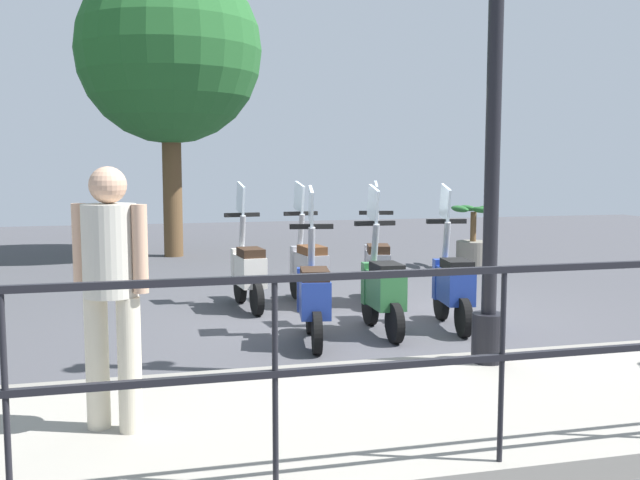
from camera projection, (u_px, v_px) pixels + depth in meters
ground_plane at (367, 319)px, 8.07m from camera, size 28.00×28.00×0.00m
promenade_walkway at (505, 403)px, 5.03m from camera, size 2.20×20.00×0.15m
fence_railing at (604, 320)px, 3.93m from camera, size 0.04×16.03×1.07m
lamp_post_near at (493, 120)px, 5.60m from camera, size 0.26×0.90×4.39m
pedestrian_distant at (111, 278)px, 4.23m from camera, size 0.44×0.44×1.59m
tree_distant at (169, 52)px, 13.25m from camera, size 3.44×3.44×5.57m
potted_palm at (473, 242)px, 12.10m from camera, size 1.06×0.66×1.05m
scooter_near_0 at (453, 284)px, 7.60m from camera, size 1.23×0.45×1.54m
scooter_near_1 at (382, 288)px, 7.35m from camera, size 1.23×0.44×1.54m
scooter_near_2 at (314, 295)px, 6.95m from camera, size 1.23×0.47×1.54m
scooter_far_0 at (377, 265)px, 8.98m from camera, size 1.21×0.52×1.54m
scooter_far_1 at (308, 267)px, 8.86m from camera, size 1.23×0.44×1.54m
scooter_far_2 at (248, 270)px, 8.61m from camera, size 1.23×0.44×1.54m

